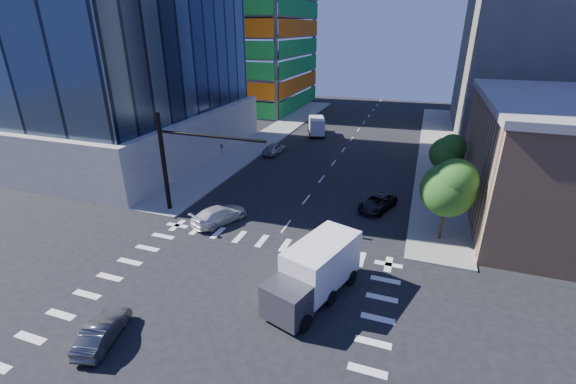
% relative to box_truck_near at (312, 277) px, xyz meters
% --- Properties ---
extents(ground, '(160.00, 160.00, 0.00)m').
position_rel_box_truck_near_xyz_m(ground, '(-4.74, -3.49, -1.57)').
color(ground, black).
rests_on(ground, ground).
extents(road_markings, '(20.00, 20.00, 0.01)m').
position_rel_box_truck_near_xyz_m(road_markings, '(-4.74, -3.49, -1.57)').
color(road_markings, silver).
rests_on(road_markings, ground).
extents(sidewalk_ne, '(5.00, 60.00, 0.15)m').
position_rel_box_truck_near_xyz_m(sidewalk_ne, '(7.76, 36.51, -1.50)').
color(sidewalk_ne, gray).
rests_on(sidewalk_ne, ground).
extents(sidewalk_nw, '(5.00, 60.00, 0.15)m').
position_rel_box_truck_near_xyz_m(sidewalk_nw, '(-17.24, 36.51, -1.50)').
color(sidewalk_nw, gray).
rests_on(sidewalk_nw, ground).
extents(bg_building_ne, '(24.00, 30.00, 28.00)m').
position_rel_box_truck_near_xyz_m(bg_building_ne, '(22.26, 51.51, 12.43)').
color(bg_building_ne, '#5A5651').
rests_on(bg_building_ne, ground).
extents(signal_mast_nw, '(10.20, 0.40, 9.00)m').
position_rel_box_truck_near_xyz_m(signal_mast_nw, '(-14.74, 8.01, 3.92)').
color(signal_mast_nw, black).
rests_on(signal_mast_nw, sidewalk_nw).
extents(tree_south, '(4.16, 4.16, 6.82)m').
position_rel_box_truck_near_xyz_m(tree_south, '(7.89, 10.42, 3.11)').
color(tree_south, '#382316').
rests_on(tree_south, sidewalk_ne).
extents(tree_north, '(3.54, 3.52, 5.78)m').
position_rel_box_truck_near_xyz_m(tree_north, '(8.19, 22.42, 2.41)').
color(tree_north, '#382316').
rests_on(tree_north, sidewalk_ne).
extents(car_nb_far, '(3.67, 5.25, 1.33)m').
position_rel_box_truck_near_xyz_m(car_nb_far, '(2.22, 14.63, -0.91)').
color(car_nb_far, black).
rests_on(car_nb_far, ground).
extents(car_sb_near, '(4.08, 5.60, 1.51)m').
position_rel_box_truck_near_xyz_m(car_sb_near, '(-10.51, 7.28, -0.82)').
color(car_sb_near, white).
rests_on(car_sb_near, ground).
extents(car_sb_mid, '(2.25, 4.59, 1.51)m').
position_rel_box_truck_near_xyz_m(car_sb_mid, '(-13.24, 27.56, -0.82)').
color(car_sb_mid, '#A5A7AD').
rests_on(car_sb_mid, ground).
extents(car_sb_cross, '(2.35, 4.22, 1.32)m').
position_rel_box_truck_near_xyz_m(car_sb_cross, '(-9.73, -7.25, -0.91)').
color(car_sb_cross, '#47474C').
rests_on(car_sb_cross, ground).
extents(box_truck_near, '(4.81, 7.34, 3.56)m').
position_rel_box_truck_near_xyz_m(box_truck_near, '(0.00, 0.00, 0.00)').
color(box_truck_near, black).
rests_on(box_truck_near, ground).
extents(box_truck_far, '(4.09, 5.97, 2.89)m').
position_rel_box_truck_near_xyz_m(box_truck_far, '(-10.65, 39.30, -0.30)').
color(box_truck_far, black).
rests_on(box_truck_far, ground).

